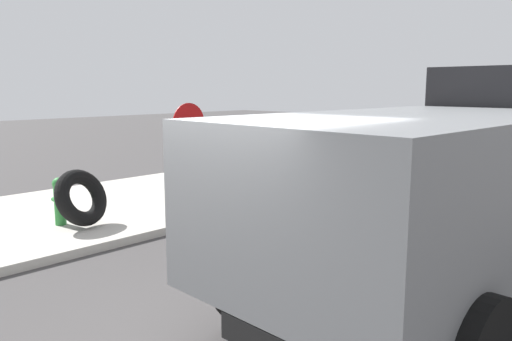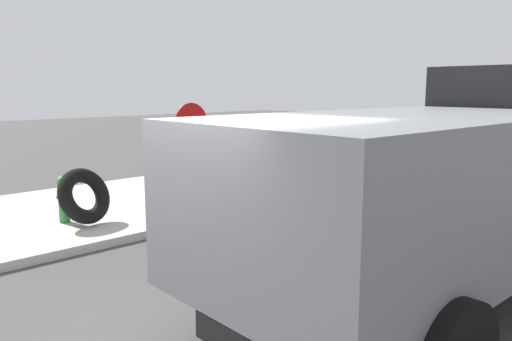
{
  "view_description": "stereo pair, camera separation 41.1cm",
  "coord_description": "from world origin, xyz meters",
  "px_view_note": "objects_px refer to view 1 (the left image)",
  "views": [
    {
      "loc": [
        -3.22,
        -3.41,
        2.69
      ],
      "look_at": [
        3.25,
        2.79,
        1.21
      ],
      "focal_mm": 35.55,
      "sensor_mm": 36.0,
      "label": 1
    },
    {
      "loc": [
        -2.93,
        -3.7,
        2.69
      ],
      "look_at": [
        3.25,
        2.79,
        1.21
      ],
      "focal_mm": 35.55,
      "sensor_mm": 36.0,
      "label": 2
    }
  ],
  "objects_px": {
    "loose_tire": "(81,198)",
    "stop_sign": "(189,139)",
    "dump_truck_gray": "(464,173)",
    "fire_hydrant": "(60,200)"
  },
  "relations": [
    {
      "from": "dump_truck_gray",
      "to": "stop_sign",
      "type": "bearing_deg",
      "value": 92.99
    },
    {
      "from": "stop_sign",
      "to": "dump_truck_gray",
      "type": "height_order",
      "value": "dump_truck_gray"
    },
    {
      "from": "stop_sign",
      "to": "dump_truck_gray",
      "type": "distance_m",
      "value": 5.22
    },
    {
      "from": "loose_tire",
      "to": "stop_sign",
      "type": "height_order",
      "value": "stop_sign"
    },
    {
      "from": "fire_hydrant",
      "to": "stop_sign",
      "type": "relative_size",
      "value": 0.4
    },
    {
      "from": "fire_hydrant",
      "to": "loose_tire",
      "type": "relative_size",
      "value": 0.83
    },
    {
      "from": "loose_tire",
      "to": "dump_truck_gray",
      "type": "bearing_deg",
      "value": -70.9
    },
    {
      "from": "fire_hydrant",
      "to": "loose_tire",
      "type": "bearing_deg",
      "value": -63.7
    },
    {
      "from": "fire_hydrant",
      "to": "dump_truck_gray",
      "type": "distance_m",
      "value": 6.97
    },
    {
      "from": "loose_tire",
      "to": "dump_truck_gray",
      "type": "height_order",
      "value": "dump_truck_gray"
    }
  ]
}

